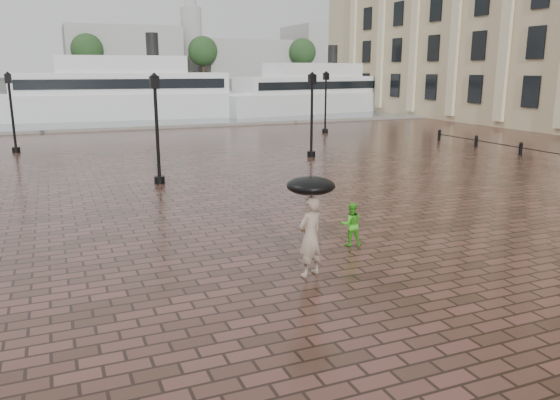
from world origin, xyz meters
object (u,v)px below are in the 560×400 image
child_pedestrian (351,224)px  ferry_near (124,93)px  adult_pedestrian (310,236)px  ferry_far (313,92)px  street_lamps (213,112)px

child_pedestrian → ferry_near: bearing=-73.3°
adult_pedestrian → ferry_near: size_ratio=0.08×
adult_pedestrian → ferry_far: (21.59, 44.10, 1.24)m
ferry_far → adult_pedestrian: bearing=-126.8°
street_lamps → ferry_near: size_ratio=0.86×
adult_pedestrian → child_pedestrian: 2.55m
child_pedestrian → ferry_near: ferry_near is taller
street_lamps → ferry_far: ferry_far is taller
street_lamps → ferry_near: bearing=94.0°
child_pedestrian → adult_pedestrian: bearing=54.1°
child_pedestrian → street_lamps: bearing=-78.0°
street_lamps → ferry_far: size_ratio=0.94×
child_pedestrian → ferry_far: (19.61, 42.54, 1.58)m
ferry_near → ferry_far: ferry_near is taller
adult_pedestrian → child_pedestrian: (1.98, 1.56, -0.35)m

